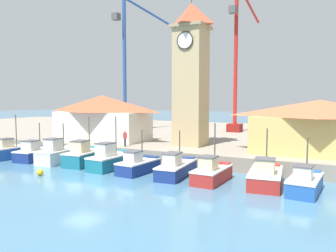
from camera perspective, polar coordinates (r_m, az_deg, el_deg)
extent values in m
plane|color=teal|center=(24.27, -14.59, -10.00)|extent=(300.00, 300.00, 0.00)
cube|color=gray|center=(49.27, 8.48, -1.79)|extent=(120.00, 40.00, 1.30)
cube|color=#2356A8|center=(37.82, -25.49, -4.24)|extent=(2.26, 4.31, 1.11)
cube|color=#2356A8|center=(38.69, -23.22, -2.97)|extent=(1.63, 0.76, 0.24)
cube|color=silver|center=(37.74, -25.52, -3.33)|extent=(2.33, 4.38, 0.12)
cube|color=beige|center=(37.31, -26.50, -2.70)|extent=(1.23, 1.35, 0.85)
cube|color=#4C4C51|center=(37.26, -26.52, -1.98)|extent=(1.32, 1.44, 0.08)
cylinder|color=#4C4742|center=(37.82, -24.94, -0.69)|extent=(0.10, 0.10, 3.30)
torus|color=black|center=(38.78, -26.00, -4.05)|extent=(0.17, 0.53, 0.52)
cube|color=navy|center=(35.80, -21.94, -4.70)|extent=(2.60, 4.64, 0.98)
cube|color=navy|center=(37.19, -19.98, -3.36)|extent=(1.77, 0.83, 0.24)
cube|color=silver|center=(35.72, -21.97, -3.85)|extent=(2.67, 4.71, 0.12)
cube|color=beige|center=(35.09, -22.82, -3.17)|extent=(1.38, 1.48, 0.91)
cube|color=#4C4C51|center=(35.03, -22.85, -2.37)|extent=(1.47, 1.57, 0.08)
cylinder|color=#4C4742|center=(35.97, -21.45, -1.58)|extent=(0.10, 0.10, 2.62)
torus|color=black|center=(36.68, -22.99, -4.52)|extent=(0.19, 0.53, 0.52)
cube|color=silver|center=(33.52, -18.33, -5.06)|extent=(2.26, 4.68, 1.16)
cube|color=silver|center=(34.92, -16.09, -3.46)|extent=(1.75, 0.69, 0.24)
cube|color=silver|center=(33.42, -18.36, -3.99)|extent=(2.32, 4.75, 0.12)
cube|color=beige|center=(32.76, -19.34, -3.12)|extent=(1.28, 1.44, 1.09)
cube|color=#4C4C51|center=(32.69, -19.37, -2.10)|extent=(1.37, 1.52, 0.08)
cylinder|color=#4C4742|center=(33.68, -17.76, -1.67)|extent=(0.10, 0.10, 2.50)
torus|color=black|center=(34.42, -19.42, -4.84)|extent=(0.15, 0.53, 0.52)
cube|color=#196B7F|center=(31.78, -14.11, -5.46)|extent=(2.48, 4.86, 1.19)
cube|color=#196B7F|center=(33.36, -12.06, -3.71)|extent=(1.75, 0.78, 0.24)
cube|color=silver|center=(31.67, -14.13, -4.31)|extent=(2.55, 4.92, 0.12)
cube|color=beige|center=(30.94, -15.03, -3.49)|extent=(1.34, 1.52, 1.00)
cube|color=#4C4C51|center=(30.87, -15.05, -2.49)|extent=(1.43, 1.61, 0.08)
cylinder|color=#4C4742|center=(31.94, -13.58, -1.27)|extent=(0.10, 0.10, 3.15)
torus|color=black|center=(32.59, -15.42, -5.24)|extent=(0.17, 0.53, 0.52)
cube|color=#196B7F|center=(29.50, -9.73, -6.23)|extent=(2.09, 4.86, 1.11)
cube|color=#196B7F|center=(31.04, -7.23, -4.40)|extent=(1.64, 0.66, 0.24)
cube|color=silver|center=(29.39, -9.75, -5.07)|extent=(2.16, 4.92, 0.12)
cube|color=silver|center=(28.66, -10.83, -4.11)|extent=(1.20, 1.48, 1.09)
cube|color=#4C4C51|center=(28.58, -10.84, -2.94)|extent=(1.28, 1.56, 0.08)
cylinder|color=#4C4742|center=(29.61, -9.06, -1.61)|extent=(0.10, 0.10, 3.35)
torus|color=black|center=(30.33, -10.96, -5.95)|extent=(0.14, 0.52, 0.52)
cube|color=navy|center=(27.47, -5.16, -7.18)|extent=(2.08, 4.16, 0.92)
cube|color=navy|center=(28.78, -3.06, -5.46)|extent=(1.56, 0.71, 0.24)
cube|color=silver|center=(27.38, -5.17, -6.14)|extent=(2.14, 4.22, 0.12)
cube|color=beige|center=(26.74, -6.08, -5.38)|extent=(1.16, 1.29, 0.82)
cube|color=#4C4C51|center=(26.66, -6.09, -4.42)|extent=(1.24, 1.37, 0.08)
cylinder|color=#4C4742|center=(27.56, -4.56, -3.27)|extent=(0.10, 0.10, 2.53)
torus|color=black|center=(28.21, -6.51, -6.89)|extent=(0.16, 0.53, 0.52)
cube|color=navy|center=(26.25, 1.53, -7.71)|extent=(2.14, 5.24, 0.93)
cube|color=navy|center=(28.26, 3.22, -5.62)|extent=(1.51, 0.72, 0.24)
cube|color=silver|center=(26.15, 1.53, -6.60)|extent=(2.20, 5.30, 0.12)
cube|color=silver|center=(25.24, 0.79, -5.84)|extent=(1.16, 1.61, 0.89)
cube|color=#4C4C51|center=(25.16, 0.80, -4.76)|extent=(1.24, 1.70, 0.08)
cylinder|color=#4C4742|center=(26.52, 2.03, -3.51)|extent=(0.10, 0.10, 2.56)
torus|color=black|center=(26.83, -0.17, -7.44)|extent=(0.16, 0.53, 0.52)
cube|color=#AD2823|center=(24.65, 7.66, -8.55)|extent=(1.92, 4.16, 0.94)
cube|color=#AD2823|center=(26.17, 9.14, -6.47)|extent=(1.53, 0.65, 0.24)
cube|color=silver|center=(24.54, 7.67, -7.36)|extent=(1.98, 4.23, 0.12)
cube|color=beige|center=(23.78, 7.04, -6.48)|extent=(1.11, 1.27, 0.90)
cube|color=#4C4C51|center=(23.70, 7.05, -5.32)|extent=(1.19, 1.35, 0.08)
cylinder|color=#4C4742|center=(24.72, 8.15, -3.29)|extent=(0.10, 0.10, 3.27)
torus|color=black|center=(25.20, 5.77, -8.24)|extent=(0.14, 0.52, 0.52)
cube|color=#AD2823|center=(24.33, 16.61, -8.84)|extent=(2.62, 4.90, 0.97)
cube|color=#AD2823|center=(26.25, 16.97, -6.52)|extent=(1.83, 0.80, 0.24)
cube|color=silver|center=(24.21, 16.64, -7.61)|extent=(2.68, 4.97, 0.12)
cube|color=beige|center=(23.30, 16.52, -6.74)|extent=(1.41, 1.54, 0.95)
cube|color=#4C4C51|center=(23.21, 16.55, -5.50)|extent=(1.50, 1.63, 0.08)
cylinder|color=#4C4742|center=(24.52, 16.82, -3.83)|extent=(0.10, 0.10, 2.94)
torus|color=black|center=(24.66, 14.01, -8.61)|extent=(0.18, 0.53, 0.52)
cube|color=#2356A8|center=(23.45, 22.74, -9.54)|extent=(2.01, 4.34, 0.94)
cube|color=#2356A8|center=(25.12, 23.44, -7.26)|extent=(1.50, 0.70, 0.24)
cube|color=silver|center=(23.33, 22.78, -8.30)|extent=(2.08, 4.40, 0.12)
cube|color=silver|center=(22.52, 22.53, -7.55)|extent=(1.12, 1.34, 0.81)
cube|color=#4C4C51|center=(22.43, 22.57, -6.44)|extent=(1.20, 1.42, 0.08)
cylinder|color=#4C4742|center=(23.60, 23.08, -4.94)|extent=(0.10, 0.10, 2.49)
torus|color=black|center=(23.80, 20.56, -9.27)|extent=(0.16, 0.53, 0.52)
cube|color=tan|center=(34.17, 4.01, 6.65)|extent=(2.96, 2.96, 12.01)
cube|color=#9C865F|center=(34.95, 4.07, 16.78)|extent=(3.46, 3.46, 0.30)
pyramid|color=#B25133|center=(35.24, 4.08, 18.83)|extent=(3.46, 3.46, 2.28)
cylinder|color=white|center=(33.26, 2.97, 14.67)|extent=(1.63, 0.12, 1.63)
torus|color=#332D23|center=(33.23, 2.94, 14.68)|extent=(1.75, 0.12, 1.75)
cube|color=silver|center=(39.82, -11.39, 0.04)|extent=(11.07, 5.04, 3.35)
pyramid|color=#B25133|center=(39.70, -11.45, 3.85)|extent=(11.47, 5.44, 1.94)
cube|color=tan|center=(31.28, 24.74, -1.56)|extent=(10.99, 5.46, 3.29)
pyramid|color=#C1603D|center=(31.13, 24.89, 2.80)|extent=(11.39, 5.86, 1.48)
cube|color=navy|center=(51.22, -7.47, -0.13)|extent=(2.00, 2.00, 1.20)
cylinder|color=#284C93|center=(51.39, -7.59, 11.10)|extent=(0.56, 0.56, 18.90)
cylinder|color=#284C93|center=(54.88, -3.60, 19.28)|extent=(4.27, 7.60, 3.23)
cube|color=#4C4C4C|center=(51.96, -9.03, 18.28)|extent=(1.00, 1.00, 1.00)
cube|color=maroon|center=(49.93, 11.52, -0.31)|extent=(2.00, 2.00, 1.20)
cylinder|color=red|center=(50.15, 11.71, 11.54)|extent=(0.56, 0.56, 19.47)
cylinder|color=red|center=(55.97, 13.83, 20.01)|extent=(1.63, 9.10, 4.41)
cube|color=#4C4C4C|center=(50.27, 11.22, 19.26)|extent=(1.00, 1.00, 1.00)
sphere|color=gold|center=(28.32, -21.39, -7.53)|extent=(0.53, 0.53, 0.53)
cylinder|color=#33333D|center=(33.75, -7.51, -2.84)|extent=(0.22, 0.22, 0.85)
cube|color=red|center=(33.66, -7.52, -1.65)|extent=(0.34, 0.22, 0.56)
sphere|color=#9E7051|center=(33.62, -7.53, -0.99)|extent=(0.20, 0.20, 0.20)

